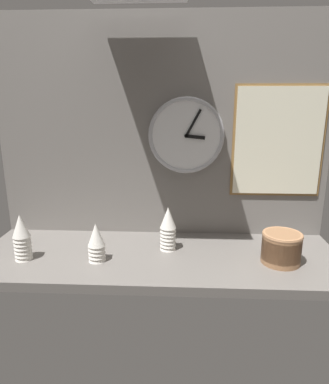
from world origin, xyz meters
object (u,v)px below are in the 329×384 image
Objects in this scene: bowl_stack_far_right at (281,247)px; cup_stack_center_right at (168,229)px; cup_stack_far_left at (22,237)px; cup_stack_center_left at (96,242)px; menu_board at (278,142)px; wall_clock at (186,136)px.

cup_stack_center_right is at bearing 167.41° from bowl_stack_far_right.
cup_stack_center_left is at bearing 0.34° from cup_stack_far_left.
cup_stack_far_left reaches higher than bowl_stack_far_right.
cup_stack_center_left is (0.32, 0.00, -0.02)m from cup_stack_far_left.
cup_stack_center_left reaches higher than bowl_stack_far_right.
cup_stack_center_right is (0.62, 0.13, 0.00)m from cup_stack_far_left.
bowl_stack_far_right is (0.78, 0.02, -0.01)m from cup_stack_center_left.
bowl_stack_far_right is 0.50m from menu_board.
menu_board is (1.13, 0.33, 0.37)m from cup_stack_far_left.
menu_board is (0.43, 0.01, -0.03)m from wall_clock.
cup_stack_center_left is 0.46× the size of wall_clock.
cup_stack_center_right is at bearing 11.98° from cup_stack_far_left.
cup_stack_center_right reaches higher than cup_stack_center_left.
menu_board is at bearing 1.17° from wall_clock.
bowl_stack_far_right is 0.46× the size of wall_clock.
wall_clock is 0.68× the size of menu_board.
menu_board reaches higher than wall_clock.
cup_stack_far_left is 0.38× the size of menu_board.
cup_stack_center_right is 0.49m from bowl_stack_far_right.
wall_clock is (-0.40, 0.30, 0.43)m from bowl_stack_far_right.
cup_stack_center_right is 0.45m from wall_clock.
bowl_stack_far_right is at bearing -36.34° from wall_clock.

